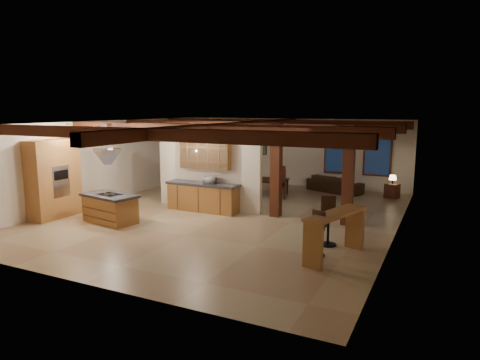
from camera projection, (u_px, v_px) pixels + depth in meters
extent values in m
plane|color=tan|center=(229.00, 215.00, 13.53)|extent=(12.00, 12.00, 0.00)
plane|color=silver|center=(292.00, 152.00, 18.61)|extent=(10.00, 0.00, 10.00)
plane|color=silver|center=(80.00, 210.00, 7.98)|extent=(10.00, 0.00, 10.00)
plane|color=silver|center=(106.00, 161.00, 15.46)|extent=(0.00, 12.00, 12.00)
plane|color=silver|center=(398.00, 181.00, 11.13)|extent=(0.00, 12.00, 12.00)
plane|color=black|center=(228.00, 123.00, 13.05)|extent=(12.00, 12.00, 0.00)
cube|color=#3F210F|center=(145.00, 134.00, 9.53)|extent=(10.00, 0.25, 0.28)
cube|color=#3F210F|center=(207.00, 129.00, 11.92)|extent=(10.00, 0.25, 0.28)
cube|color=#3F210F|center=(246.00, 126.00, 14.23)|extent=(10.00, 0.25, 0.28)
cube|color=#3F210F|center=(276.00, 123.00, 16.62)|extent=(10.00, 0.25, 0.28)
cube|color=#3F210F|center=(228.00, 127.00, 13.08)|extent=(0.28, 12.00, 0.28)
cube|color=#3F210F|center=(276.00, 170.00, 13.13)|extent=(0.30, 0.30, 2.90)
cube|color=#3F210F|center=(348.00, 175.00, 12.18)|extent=(0.30, 0.30, 2.90)
cube|color=#3F210F|center=(312.00, 134.00, 12.47)|extent=(2.50, 0.28, 0.28)
cube|color=silver|center=(209.00, 176.00, 14.23)|extent=(3.80, 0.18, 2.20)
cube|color=#9F6933|center=(54.00, 179.00, 13.05)|extent=(0.64, 1.60, 2.40)
cube|color=silver|center=(61.00, 181.00, 12.93)|extent=(0.06, 0.62, 0.95)
cube|color=black|center=(61.00, 175.00, 12.88)|extent=(0.01, 0.50, 0.28)
cube|color=#9F6933|center=(203.00, 198.00, 13.99)|extent=(2.40, 0.60, 0.86)
cube|color=black|center=(203.00, 184.00, 13.91)|extent=(2.50, 0.66, 0.08)
cube|color=#9F6933|center=(206.00, 154.00, 13.94)|extent=(1.80, 0.34, 0.95)
cube|color=silver|center=(203.00, 155.00, 13.78)|extent=(1.74, 0.02, 0.90)
pyramid|color=silver|center=(108.00, 164.00, 12.39)|extent=(1.10, 1.10, 0.45)
cube|color=silver|center=(106.00, 136.00, 12.25)|extent=(0.26, 0.22, 0.73)
cube|color=#3F210F|center=(337.00, 153.00, 17.69)|extent=(1.10, 0.05, 1.70)
cube|color=black|center=(337.00, 153.00, 17.66)|extent=(0.95, 0.02, 1.55)
cube|color=#3F210F|center=(378.00, 155.00, 16.99)|extent=(1.10, 0.05, 1.70)
cube|color=black|center=(377.00, 155.00, 16.97)|extent=(0.95, 0.02, 1.55)
cube|color=#3F210F|center=(260.00, 145.00, 19.17)|extent=(0.65, 0.04, 0.85)
cube|color=#255735|center=(260.00, 145.00, 19.14)|extent=(0.55, 0.01, 0.75)
cylinder|color=silver|center=(97.00, 125.00, 11.70)|extent=(0.16, 0.16, 0.03)
cylinder|color=silver|center=(192.00, 124.00, 13.05)|extent=(0.16, 0.16, 0.03)
cylinder|color=silver|center=(68.00, 124.00, 12.57)|extent=(0.16, 0.16, 0.03)
cube|color=#9F6933|center=(110.00, 209.00, 12.61)|extent=(1.73, 1.09, 0.77)
cube|color=black|center=(109.00, 195.00, 12.54)|extent=(1.86, 1.21, 0.07)
cube|color=black|center=(109.00, 194.00, 12.53)|extent=(0.74, 0.56, 0.02)
imported|color=#391C0E|center=(264.00, 187.00, 16.54)|extent=(1.90, 1.17, 0.64)
imported|color=black|center=(335.00, 184.00, 17.22)|extent=(2.39, 1.67, 0.65)
imported|color=#B7B7BC|center=(210.00, 180.00, 13.78)|extent=(0.41, 0.29, 0.22)
cube|color=#9F6933|center=(336.00, 214.00, 9.50)|extent=(1.06, 2.06, 0.06)
cube|color=#9F6933|center=(313.00, 245.00, 8.93)|extent=(0.46, 0.23, 1.00)
cube|color=#9F6933|center=(355.00, 228.00, 10.23)|extent=(0.46, 0.23, 1.00)
cube|color=#3F210F|center=(392.00, 191.00, 16.05)|extent=(0.57, 0.57, 0.54)
cylinder|color=black|center=(393.00, 182.00, 15.99)|extent=(0.06, 0.06, 0.16)
cone|color=#E6C78A|center=(393.00, 177.00, 15.96)|extent=(0.28, 0.28, 0.18)
cylinder|color=black|center=(313.00, 231.00, 9.22)|extent=(0.36, 0.36, 0.07)
cube|color=black|center=(319.00, 219.00, 9.29)|extent=(0.33, 0.17, 0.40)
cylinder|color=black|center=(313.00, 247.00, 9.28)|extent=(0.06, 0.06, 0.70)
cylinder|color=black|center=(312.00, 262.00, 9.34)|extent=(0.40, 0.40, 0.03)
cylinder|color=black|center=(318.00, 229.00, 9.69)|extent=(0.32, 0.32, 0.06)
cube|color=black|center=(321.00, 219.00, 9.78)|extent=(0.30, 0.09, 0.35)
cylinder|color=black|center=(317.00, 242.00, 9.74)|extent=(0.05, 0.05, 0.62)
cylinder|color=black|center=(317.00, 255.00, 9.79)|extent=(0.35, 0.35, 0.03)
cylinder|color=black|center=(329.00, 215.00, 10.41)|extent=(0.38, 0.38, 0.07)
cube|color=black|center=(328.00, 204.00, 10.54)|extent=(0.35, 0.15, 0.42)
cylinder|color=black|center=(328.00, 230.00, 10.47)|extent=(0.06, 0.06, 0.74)
cylinder|color=black|center=(328.00, 244.00, 10.53)|extent=(0.42, 0.42, 0.03)
cube|color=#3F210F|center=(246.00, 187.00, 15.95)|extent=(0.50, 0.50, 0.06)
cube|color=#3F210F|center=(246.00, 178.00, 16.09)|extent=(0.38, 0.18, 0.69)
cylinder|color=#3F210F|center=(241.00, 194.00, 15.85)|extent=(0.05, 0.05, 0.39)
cylinder|color=#3F210F|center=(250.00, 194.00, 15.82)|extent=(0.05, 0.05, 0.39)
cylinder|color=#3F210F|center=(242.00, 192.00, 16.16)|extent=(0.05, 0.05, 0.39)
cylinder|color=#3F210F|center=(250.00, 193.00, 16.13)|extent=(0.05, 0.05, 0.39)
cube|color=#3F210F|center=(248.00, 182.00, 17.22)|extent=(0.50, 0.50, 0.06)
cube|color=#3F210F|center=(248.00, 174.00, 16.97)|extent=(0.38, 0.18, 0.69)
cylinder|color=#3F210F|center=(252.00, 186.00, 17.40)|extent=(0.05, 0.05, 0.39)
cylinder|color=#3F210F|center=(245.00, 186.00, 17.42)|extent=(0.05, 0.05, 0.39)
cylinder|color=#3F210F|center=(252.00, 188.00, 17.09)|extent=(0.05, 0.05, 0.39)
cylinder|color=#3F210F|center=(244.00, 188.00, 17.12)|extent=(0.05, 0.05, 0.39)
cube|color=#3F210F|center=(280.00, 188.00, 15.84)|extent=(0.50, 0.50, 0.06)
cube|color=#3F210F|center=(281.00, 178.00, 15.97)|extent=(0.38, 0.18, 0.69)
cylinder|color=#3F210F|center=(276.00, 195.00, 15.73)|extent=(0.05, 0.05, 0.39)
cylinder|color=#3F210F|center=(285.00, 195.00, 15.71)|extent=(0.05, 0.05, 0.39)
cylinder|color=#3F210F|center=(276.00, 193.00, 16.04)|extent=(0.05, 0.05, 0.39)
cylinder|color=#3F210F|center=(285.00, 193.00, 16.01)|extent=(0.05, 0.05, 0.39)
cube|color=#3F210F|center=(280.00, 182.00, 17.10)|extent=(0.50, 0.50, 0.06)
cube|color=#3F210F|center=(281.00, 174.00, 16.86)|extent=(0.38, 0.18, 0.69)
cylinder|color=#3F210F|center=(284.00, 187.00, 17.28)|extent=(0.05, 0.05, 0.39)
cylinder|color=#3F210F|center=(276.00, 187.00, 17.31)|extent=(0.05, 0.05, 0.39)
cylinder|color=#3F210F|center=(284.00, 188.00, 16.97)|extent=(0.05, 0.05, 0.39)
cylinder|color=#3F210F|center=(276.00, 188.00, 17.00)|extent=(0.05, 0.05, 0.39)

